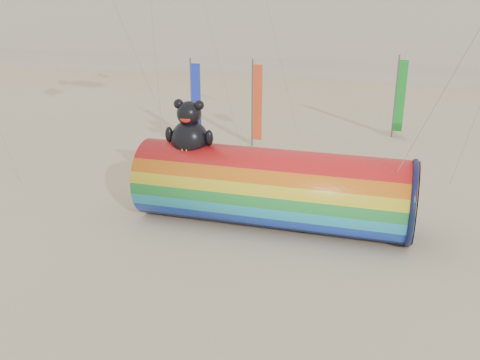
# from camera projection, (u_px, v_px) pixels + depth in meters

# --- Properties ---
(ground) EXTENTS (160.00, 160.00, 0.00)m
(ground) POSITION_uv_depth(u_px,v_px,m) (215.00, 254.00, 19.57)
(ground) COLOR #CCB58C
(ground) RESTS_ON ground
(windsock_assembly) EXTENTS (10.97, 3.34, 5.06)m
(windsock_assembly) POSITION_uv_depth(u_px,v_px,m) (272.00, 186.00, 21.36)
(windsock_assembly) COLOR red
(windsock_assembly) RESTS_ON ground
(festival_banners) EXTENTS (12.40, 5.14, 5.20)m
(festival_banners) POSITION_uv_depth(u_px,v_px,m) (285.00, 100.00, 32.40)
(festival_banners) COLOR #59595E
(festival_banners) RESTS_ON ground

